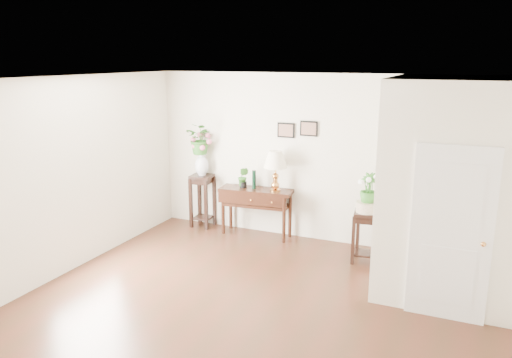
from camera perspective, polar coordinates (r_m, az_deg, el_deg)
The scene contains 20 objects.
floor at distance 6.33m, azimuth 0.10°, elevation -14.96°, with size 6.00×5.50×0.02m, color #452316.
ceiling at distance 5.56m, azimuth 0.12°, elevation 11.26°, with size 6.00×5.50×0.02m, color white.
wall_back at distance 8.31m, azimuth 7.66°, elevation 2.24°, with size 6.00×0.02×2.80m, color beige.
wall_front at distance 3.61m, azimuth -18.03°, elevation -13.99°, with size 6.00×0.02×2.80m, color beige.
wall_left at distance 7.47m, azimuth -21.53°, elevation 0.07°, with size 0.02×5.50×2.80m, color beige.
partition at distance 7.07m, azimuth 21.98°, elevation -0.70°, with size 1.80×1.95×2.80m, color beige.
door at distance 6.20m, azimuth 21.35°, elevation -5.97°, with size 0.90×0.05×2.10m, color silver.
art_print_left at distance 8.42m, azimuth 3.45°, elevation 5.58°, with size 0.30×0.02×0.25m, color black.
art_print_right at distance 8.28m, azimuth 6.06°, elevation 5.75°, with size 0.30×0.02×0.25m, color black.
wall_ornament at distance 7.14m, azimuth 14.93°, elevation 5.31°, with size 0.51×0.51×0.07m, color #B88C35.
console_table at distance 8.69m, azimuth 0.02°, elevation -3.81°, with size 1.26×0.42×0.84m, color black.
table_lamp at distance 8.36m, azimuth 2.24°, elevation 0.94°, with size 0.40×0.40×0.69m, color #BC7C3A.
green_vase at distance 8.55m, azimuth -0.23°, elevation 0.00°, with size 0.07×0.07×0.32m, color black.
potted_plant at distance 8.63m, azimuth -1.46°, elevation 0.14°, with size 0.19×0.15×0.34m, color #2F7023.
plant_stand_a at distance 9.20m, azimuth -6.12°, elevation -2.47°, with size 0.38×0.38×0.97m, color black.
porcelain_vase at distance 9.03m, azimuth -6.23°, elevation 1.86°, with size 0.25×0.25×0.43m, color white, non-canonical shape.
lily_arrangement at distance 8.95m, azimuth -6.31°, elevation 4.72°, with size 0.51×0.44×0.56m, color #2F7023.
plant_stand_b at distance 7.75m, azimuth 12.47°, elevation -6.51°, with size 0.38×0.38×0.80m, color black.
ceramic_bowl at distance 7.60m, azimuth 12.66°, elevation -3.11°, with size 0.35×0.35×0.15m, color beige.
narcissus at distance 7.53m, azimuth 12.76°, elevation -1.10°, with size 0.26×0.26×0.47m, color #2F7023.
Camera 1 is at (2.20, -5.10, 3.04)m, focal length 35.00 mm.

